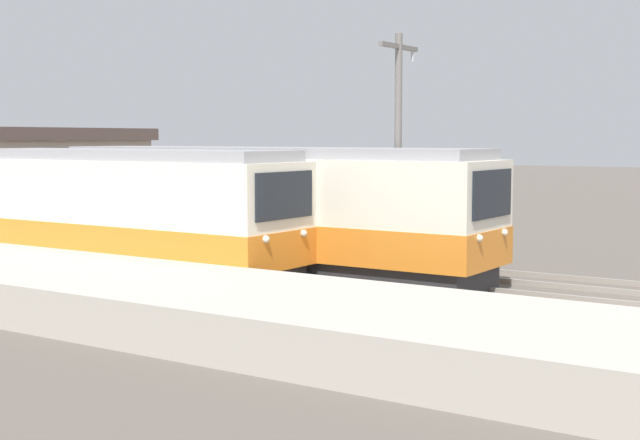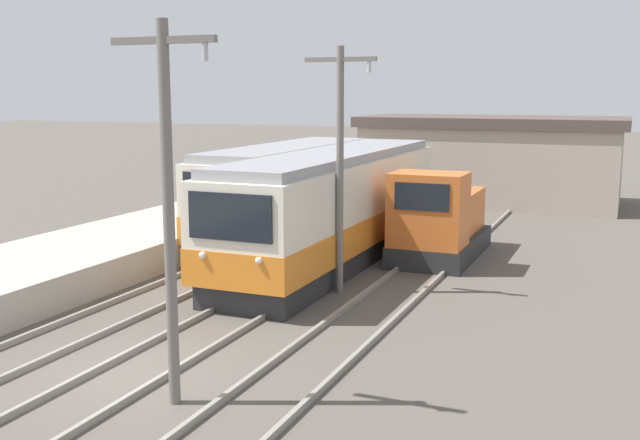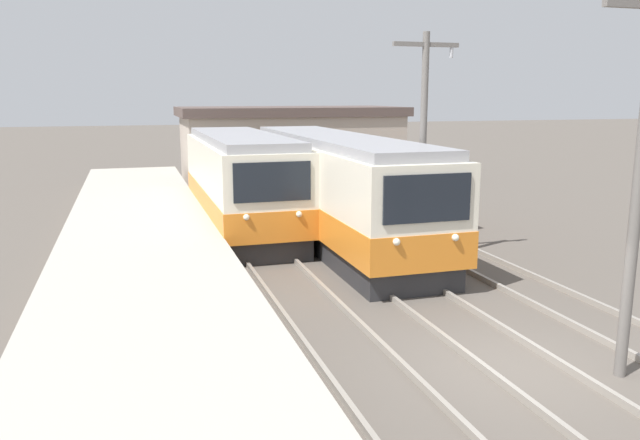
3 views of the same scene
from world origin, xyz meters
The scene contains 6 objects.
platform_left centered at (-6.25, 0.00, 0.47)m, with size 4.50×54.00×0.93m, color #ADA599.
track_left centered at (-2.60, 0.00, 0.07)m, with size 1.54×60.00×0.14m.
commuter_train_left centered at (-2.60, 13.21, 1.65)m, with size 2.84×10.62×3.54m.
commuter_train_center centered at (0.20, 10.70, 1.67)m, with size 2.84×13.75×3.59m.
shunting_locomotive centered at (3.20, 12.51, 1.21)m, with size 2.40×5.31×3.00m.
catenary_mast_mid centered at (1.71, 7.24, 3.64)m, with size 2.00×0.20×6.65m.
Camera 1 is at (-19.72, -4.31, 3.85)m, focal length 50.00 mm.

